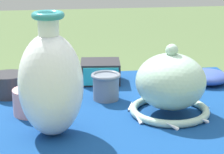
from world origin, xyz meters
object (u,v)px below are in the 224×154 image
object	(u,v)px
bowl_shallow_terracotta	(39,77)
bowl_shallow_cobalt	(208,77)
vase_dome_bell	(170,86)
pot_squat_charcoal	(9,85)
mosaic_tile_box	(100,72)
vase_tall_bulbous	(51,83)
pot_squat_rose	(32,101)
cup_wide_slate	(106,85)

from	to	relation	value
bowl_shallow_terracotta	bowl_shallow_cobalt	distance (m)	0.60
vase_dome_bell	pot_squat_charcoal	distance (m)	0.53
vase_dome_bell	bowl_shallow_terracotta	xyz separation A→B (m)	(-0.38, 0.34, -0.06)
bowl_shallow_cobalt	mosaic_tile_box	bearing A→B (deg)	168.32
bowl_shallow_cobalt	vase_tall_bulbous	bearing A→B (deg)	-147.63
bowl_shallow_terracotta	vase_tall_bulbous	bearing A→B (deg)	-84.75
bowl_shallow_terracotta	bowl_shallow_cobalt	bearing A→B (deg)	-7.57
pot_squat_charcoal	vase_dome_bell	bearing A→B (deg)	-26.32
vase_tall_bulbous	bowl_shallow_cobalt	world-z (taller)	vase_tall_bulbous
pot_squat_rose	bowl_shallow_cobalt	bearing A→B (deg)	18.11
pot_squat_rose	cup_wide_slate	size ratio (longest dim) A/B	1.15
pot_squat_charcoal	pot_squat_rose	xyz separation A→B (m)	(0.08, -0.17, 0.00)
vase_dome_bell	cup_wide_slate	xyz separation A→B (m)	(-0.17, 0.15, -0.04)
bowl_shallow_cobalt	cup_wide_slate	distance (m)	0.40
bowl_shallow_terracotta	vase_dome_bell	bearing A→B (deg)	-41.84
vase_dome_bell	pot_squat_rose	size ratio (longest dim) A/B	2.27
mosaic_tile_box	vase_dome_bell	bearing A→B (deg)	-58.16
vase_tall_bulbous	vase_dome_bell	world-z (taller)	vase_tall_bulbous
cup_wide_slate	bowl_shallow_cobalt	bearing A→B (deg)	15.93
vase_tall_bulbous	vase_dome_bell	xyz separation A→B (m)	(0.34, 0.09, -0.05)
bowl_shallow_terracotta	pot_squat_rose	xyz separation A→B (m)	(-0.02, -0.28, 0.01)
vase_dome_bell	bowl_shallow_cobalt	distance (m)	0.34
mosaic_tile_box	pot_squat_charcoal	world-z (taller)	mosaic_tile_box
mosaic_tile_box	vase_tall_bulbous	bearing A→B (deg)	-106.20
pot_squat_rose	cup_wide_slate	world-z (taller)	cup_wide_slate
mosaic_tile_box	pot_squat_charcoal	distance (m)	0.33
pot_squat_charcoal	pot_squat_rose	bearing A→B (deg)	-65.95
bowl_shallow_terracotta	pot_squat_rose	distance (m)	0.28
vase_dome_bell	pot_squat_rose	distance (m)	0.40
vase_dome_bell	pot_squat_charcoal	size ratio (longest dim) A/B	2.14
vase_tall_bulbous	pot_squat_charcoal	distance (m)	0.37
vase_dome_bell	bowl_shallow_cobalt	bearing A→B (deg)	50.44
vase_tall_bulbous	pot_squat_charcoal	world-z (taller)	vase_tall_bulbous
pot_squat_rose	pot_squat_charcoal	bearing A→B (deg)	114.05
pot_squat_rose	cup_wide_slate	distance (m)	0.25
bowl_shallow_terracotta	pot_squat_rose	bearing A→B (deg)	-93.35
vase_dome_bell	pot_squat_rose	world-z (taller)	vase_dome_bell
vase_dome_bell	bowl_shallow_cobalt	size ratio (longest dim) A/B	1.75
mosaic_tile_box	bowl_shallow_cobalt	distance (m)	0.38
vase_tall_bulbous	bowl_shallow_terracotta	distance (m)	0.45
pot_squat_charcoal	cup_wide_slate	size ratio (longest dim) A/B	1.22
bowl_shallow_terracotta	pot_squat_charcoal	bearing A→B (deg)	-131.56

